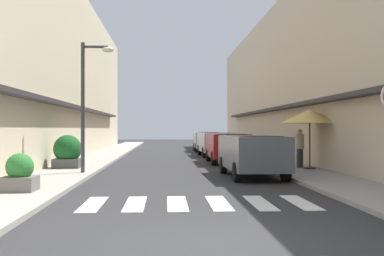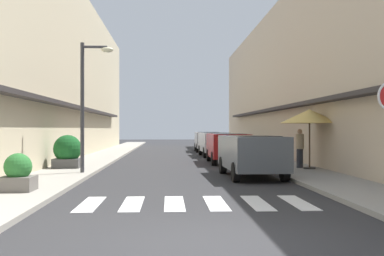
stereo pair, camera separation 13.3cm
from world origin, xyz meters
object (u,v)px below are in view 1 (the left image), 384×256
parked_car_far (215,141)px  street_lamp (89,92)px  parked_car_near (252,151)px  parked_car_mid (227,145)px  parked_car_distant (206,139)px  planter_corner (20,174)px  cafe_umbrella (310,117)px  pedestrian_walking_near (300,147)px  planter_midblock (68,152)px

parked_car_far → street_lamp: (-5.83, -11.51, 2.13)m
parked_car_near → parked_car_mid: size_ratio=1.00×
parked_car_distant → planter_corner: (-6.75, -22.55, -0.36)m
cafe_umbrella → street_lamp: bearing=-172.7°
parked_car_far → parked_car_mid: bearing=-90.0°
cafe_umbrella → parked_car_distant: bearing=99.3°
parked_car_mid → street_lamp: (-5.83, -5.74, 2.13)m
parked_car_near → parked_car_distant: bearing=90.0°
parked_car_distant → planter_corner: 23.54m
pedestrian_walking_near → cafe_umbrella: bearing=75.6°
pedestrian_walking_near → parked_car_mid: bearing=-97.8°
parked_car_far → cafe_umbrella: 10.83m
parked_car_mid → street_lamp: street_lamp is taller
parked_car_mid → planter_corner: size_ratio=4.52×
cafe_umbrella → pedestrian_walking_near: cafe_umbrella is taller
parked_car_far → planter_corner: 17.87m
parked_car_mid → parked_car_far: (0.00, 5.77, -0.00)m
parked_car_distant → pedestrian_walking_near: pedestrian_walking_near is taller
street_lamp → cafe_umbrella: 8.63m
parked_car_near → cafe_umbrella: size_ratio=1.85×
street_lamp → parked_car_far: bearing=63.1°
planter_corner → pedestrian_walking_near: 11.36m
planter_corner → pedestrian_walking_near: pedestrian_walking_near is taller
parked_car_distant → pedestrian_walking_near: (2.45, -15.89, 0.02)m
planter_corner → parked_car_far: bearing=67.8°
planter_midblock → pedestrian_walking_near: bearing=-3.0°
street_lamp → cafe_umbrella: size_ratio=2.00×
parked_car_far → street_lamp: bearing=-116.9°
planter_midblock → parked_car_near: bearing=-23.6°
parked_car_mid → street_lamp: 8.45m
planter_corner → planter_midblock: (-0.28, 7.16, 0.20)m
parked_car_near → parked_car_mid: bearing=90.0°
parked_car_distant → planter_midblock: bearing=-114.5°
cafe_umbrella → planter_midblock: (-9.71, 1.04, -1.43)m
parked_car_mid → planter_midblock: 7.90m
planter_midblock → pedestrian_walking_near: pedestrian_walking_near is taller
parked_car_far → cafe_umbrella: (2.69, -10.41, 1.27)m
parked_car_mid → planter_midblock: size_ratio=3.26×
parked_car_far → parked_car_distant: same height
parked_car_mid → pedestrian_walking_near: pedestrian_walking_near is taller
parked_car_distant → planter_corner: size_ratio=4.41×
parked_car_mid → parked_car_near: bearing=-90.0°
planter_midblock → planter_corner: bearing=-87.8°
parked_car_distant → pedestrian_walking_near: 16.08m
parked_car_mid → cafe_umbrella: 5.52m
street_lamp → planter_corner: bearing=-100.3°
street_lamp → cafe_umbrella: (8.52, 1.09, -0.86)m
parked_car_near → pedestrian_walking_near: size_ratio=2.76×
street_lamp → pedestrian_walking_near: bearing=11.1°
parked_car_mid → street_lamp: bearing=-135.5°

